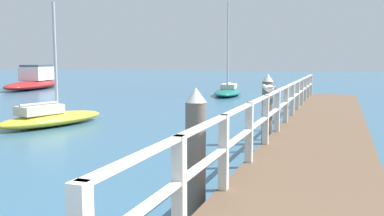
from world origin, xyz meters
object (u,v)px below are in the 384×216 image
object	(u,v)px
boat_3	(228,91)
dock_piling_near	(196,155)
seagull_foreground	(269,88)
boat_1	(35,81)
boat_0	(51,117)
dock_piling_far	(267,109)

from	to	relation	value
boat_3	dock_piling_near	bearing A→B (deg)	96.00
dock_piling_near	seagull_foreground	bearing A→B (deg)	84.01
seagull_foreground	dock_piling_near	bearing A→B (deg)	112.76
dock_piling_near	boat_1	world-z (taller)	dock_piling_near
seagull_foreground	boat_3	size ratio (longest dim) A/B	0.08
boat_0	boat_1	xyz separation A→B (m)	(-13.11, 14.34, 0.32)
dock_piling_near	boat_1	size ratio (longest dim) A/B	0.23
boat_1	boat_3	size ratio (longest dim) A/B	1.43
dock_piling_far	boat_0	bearing A→B (deg)	175.97
dock_piling_far	seagull_foreground	size ratio (longest dim) A/B	4.24
seagull_foreground	boat_1	world-z (taller)	boat_1
seagull_foreground	boat_1	size ratio (longest dim) A/B	0.05
boat_0	boat_1	size ratio (longest dim) A/B	0.51
dock_piling_far	boat_3	xyz separation A→B (m)	(-4.87, 14.10, -0.65)
seagull_foreground	boat_0	size ratio (longest dim) A/B	0.10
seagull_foreground	boat_3	distance (m)	17.05
boat_0	boat_1	distance (m)	19.43
dock_piling_far	dock_piling_near	bearing A→B (deg)	-90.00
dock_piling_far	boat_1	bearing A→B (deg)	144.08
dock_piling_far	seagull_foreground	distance (m)	2.21
dock_piling_near	seagull_foreground	world-z (taller)	dock_piling_near
boat_0	boat_1	world-z (taller)	boat_0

